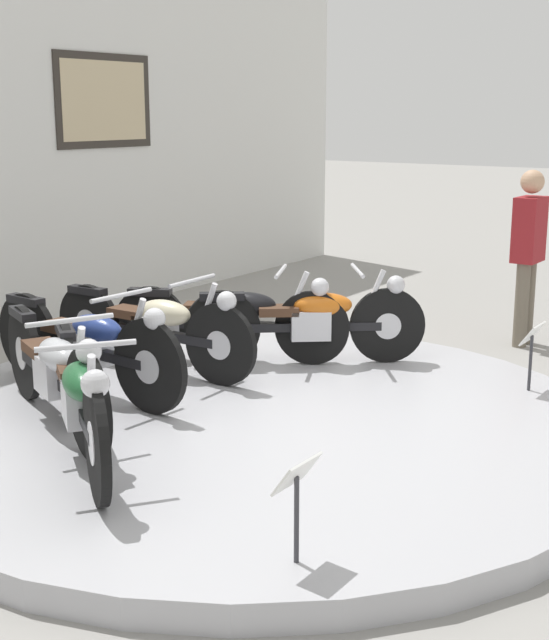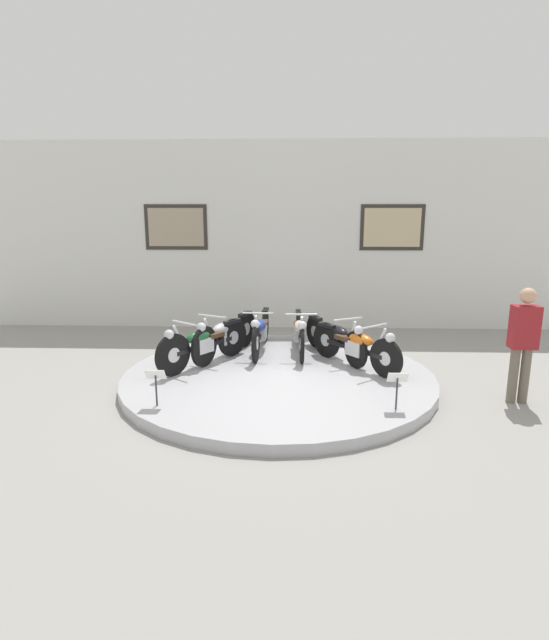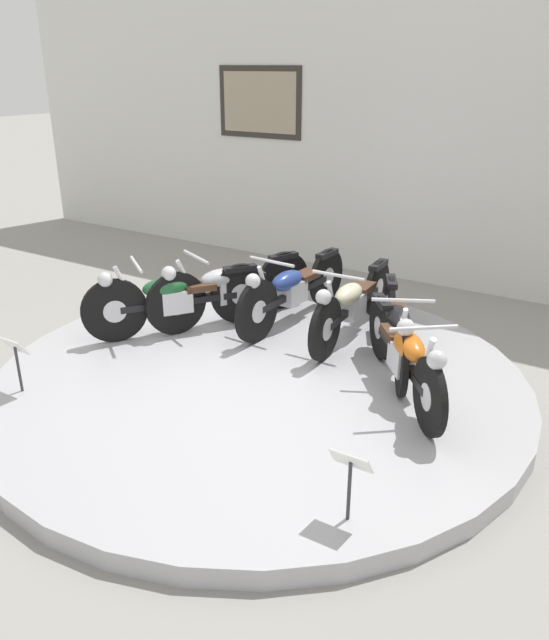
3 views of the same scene
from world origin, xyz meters
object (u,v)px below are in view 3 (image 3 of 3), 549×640
object	(u,v)px
motorcycle_orange	(404,353)
info_placard_front_left	(16,353)
motorcycle_green	(176,297)
motorcycle_blue	(292,288)
motorcycle_cream	(352,302)
motorcycle_silver	(229,287)
motorcycle_black	(396,325)
info_placard_front_centre	(350,470)

from	to	relation	value
motorcycle_orange	info_placard_front_left	distance (m)	3.31
motorcycle_green	motorcycle_blue	bearing A→B (deg)	44.22
motorcycle_green	motorcycle_cream	distance (m)	1.83
motorcycle_silver	motorcycle_orange	world-z (taller)	motorcycle_silver
motorcycle_cream	motorcycle_black	distance (m)	0.69
info_placard_front_left	motorcycle_silver	bearing A→B (deg)	75.06
motorcycle_blue	info_placard_front_left	distance (m)	2.87
motorcycle_black	info_placard_front_left	size ratio (longest dim) A/B	3.47
motorcycle_black	info_placard_front_left	bearing A→B (deg)	-138.19
motorcycle_cream	info_placard_front_centre	bearing A→B (deg)	-64.93
motorcycle_blue	motorcycle_orange	size ratio (longest dim) A/B	1.28
motorcycle_cream	motorcycle_orange	bearing A→B (deg)	-44.05
motorcycle_green	motorcycle_black	size ratio (longest dim) A/B	0.94
motorcycle_green	motorcycle_black	xyz separation A→B (m)	(2.22, 0.54, -0.03)
motorcycle_black	motorcycle_orange	xyz separation A→B (m)	(0.29, -0.55, 0.00)
motorcycle_cream	info_placard_front_left	distance (m)	3.23
motorcycle_green	info_placard_front_centre	xyz separation A→B (m)	(2.82, -1.72, -0.03)
motorcycle_cream	motorcycle_blue	bearing A→B (deg)	179.82
motorcycle_green	info_placard_front_left	size ratio (longest dim) A/B	3.25
motorcycle_green	motorcycle_silver	bearing A→B (deg)	62.04
info_placard_front_left	motorcycle_cream	bearing A→B (deg)	53.43
motorcycle_silver	info_placard_front_left	xyz separation A→B (m)	(-0.61, -2.27, -0.03)
motorcycle_blue	motorcycle_orange	world-z (taller)	motorcycle_blue
motorcycle_black	info_placard_front_centre	bearing A→B (deg)	-75.11
motorcycle_blue	motorcycle_cream	xyz separation A→B (m)	(0.71, -0.00, -0.01)
motorcycle_black	info_placard_front_centre	size ratio (longest dim) A/B	3.47
motorcycle_orange	info_placard_front_centre	distance (m)	1.75
motorcycle_orange	motorcycle_cream	bearing A→B (deg)	135.95
motorcycle_orange	info_placard_front_left	xyz separation A→B (m)	(-2.83, -1.72, -0.01)
motorcycle_silver	motorcycle_black	bearing A→B (deg)	-0.09
motorcycle_cream	info_placard_front_centre	distance (m)	2.86
motorcycle_silver	info_placard_front_left	distance (m)	2.35
motorcycle_blue	info_placard_front_centre	world-z (taller)	motorcycle_blue
motorcycle_cream	info_placard_front_left	bearing A→B (deg)	-126.57
motorcycle_silver	info_placard_front_left	bearing A→B (deg)	-104.94
motorcycle_black	motorcycle_orange	bearing A→B (deg)	-61.94
info_placard_front_centre	motorcycle_silver	bearing A→B (deg)	138.11
info_placard_front_left	info_placard_front_centre	world-z (taller)	same
motorcycle_blue	info_placard_front_centre	size ratio (longest dim) A/B	3.93
motorcycle_green	info_placard_front_centre	world-z (taller)	motorcycle_green
motorcycle_blue	motorcycle_black	bearing A→B (deg)	-13.95
motorcycle_green	motorcycle_orange	distance (m)	2.51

